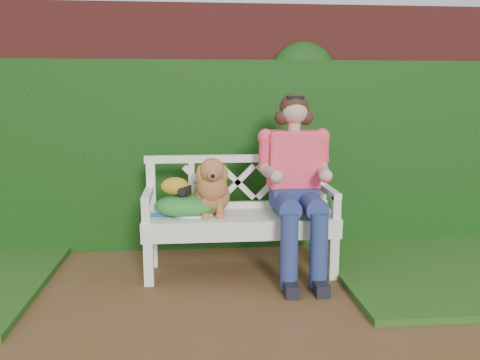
{
  "coord_description": "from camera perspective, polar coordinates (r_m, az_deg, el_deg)",
  "views": [
    {
      "loc": [
        0.01,
        -2.91,
        1.42
      ],
      "look_at": [
        0.37,
        0.95,
        0.75
      ],
      "focal_mm": 38.0,
      "sensor_mm": 36.0,
      "label": 1
    }
  ],
  "objects": [
    {
      "name": "seated_woman",
      "position": [
        3.98,
        6.11,
        -0.69
      ],
      "size": [
        0.74,
        0.89,
        1.4
      ],
      "primitive_type": null,
      "rotation": [
        0.0,
        0.0,
        0.2
      ],
      "color": "#CA3D53",
      "rests_on": "ground"
    },
    {
      "name": "green_bag",
      "position": [
        3.95,
        -6.1,
        -2.78
      ],
      "size": [
        0.57,
        0.49,
        0.16
      ],
      "primitive_type": null,
      "rotation": [
        0.0,
        0.0,
        0.28
      ],
      "color": "#248032",
      "rests_on": "garden_bench"
    },
    {
      "name": "brick_wall",
      "position": [
        4.82,
        -5.45,
        5.97
      ],
      "size": [
        10.0,
        0.3,
        2.2
      ],
      "primitive_type": "cube",
      "color": "maroon",
      "rests_on": "ground"
    },
    {
      "name": "ground",
      "position": [
        3.24,
        -5.16,
        -16.23
      ],
      "size": [
        60.0,
        60.0,
        0.0
      ],
      "primitive_type": "plane",
      "color": "brown"
    },
    {
      "name": "dog",
      "position": [
        3.94,
        -3.19,
        -0.58
      ],
      "size": [
        0.42,
        0.49,
        0.46
      ],
      "primitive_type": null,
      "rotation": [
        0.0,
        0.0,
        -0.3
      ],
      "color": "#A5683D",
      "rests_on": "garden_bench"
    },
    {
      "name": "ivy_hedge",
      "position": [
        4.63,
        -5.4,
        2.7
      ],
      "size": [
        10.0,
        0.18,
        1.7
      ],
      "primitive_type": "cube",
      "color": "#195212",
      "rests_on": "ground"
    },
    {
      "name": "camera_item",
      "position": [
        3.91,
        -6.42,
        -1.14
      ],
      "size": [
        0.13,
        0.12,
        0.07
      ],
      "primitive_type": "cube",
      "rotation": [
        0.0,
        0.0,
        -0.36
      ],
      "color": "black",
      "rests_on": "green_bag"
    },
    {
      "name": "baseball_glove",
      "position": [
        3.92,
        -7.31,
        -0.68
      ],
      "size": [
        0.24,
        0.2,
        0.14
      ],
      "primitive_type": "ellipsoid",
      "rotation": [
        0.0,
        0.0,
        -0.22
      ],
      "color": "#BE861E",
      "rests_on": "green_bag"
    },
    {
      "name": "garden_bench",
      "position": [
        4.05,
        0.0,
        -7.13
      ],
      "size": [
        1.61,
        0.67,
        0.48
      ],
      "primitive_type": null,
      "rotation": [
        0.0,
        0.0,
        0.05
      ],
      "color": "white",
      "rests_on": "ground"
    },
    {
      "name": "tennis_racket",
      "position": [
        3.94,
        -5.66,
        -3.84
      ],
      "size": [
        0.62,
        0.43,
        0.03
      ],
      "primitive_type": null,
      "rotation": [
        0.0,
        0.0,
        -0.37
      ],
      "color": "beige",
      "rests_on": "garden_bench"
    }
  ]
}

